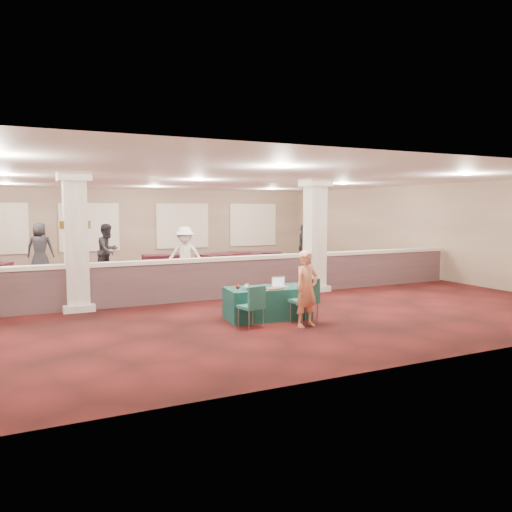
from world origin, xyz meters
name	(u,v)px	position (x,y,z in m)	size (l,w,h in m)	color
ground	(199,290)	(0.00, 0.00, 0.00)	(16.00, 16.00, 0.00)	#4D1313
wall_back	(138,227)	(0.00, 8.00, 1.60)	(16.00, 0.04, 3.20)	#7E6557
wall_front	(380,262)	(0.00, -8.00, 1.60)	(16.00, 0.04, 3.20)	#7E6557
wall_right	(411,230)	(8.00, 0.00, 1.60)	(0.04, 16.00, 3.20)	#7E6557
ceiling	(198,179)	(0.00, 0.00, 3.20)	(16.00, 16.00, 0.02)	white
partition_wall	(218,277)	(0.00, -1.50, 0.57)	(15.60, 0.28, 1.10)	#503637
column_left	(76,241)	(-3.50, -1.50, 1.64)	(0.72, 0.72, 3.20)	beige
column_right	(315,234)	(3.00, -1.50, 1.64)	(0.72, 0.72, 3.20)	beige
sconce_left	(62,225)	(-3.78, -1.50, 2.00)	(0.12, 0.12, 0.18)	brown
sconce_right	(88,225)	(-3.22, -1.50, 2.00)	(0.12, 0.12, 0.18)	brown
near_table	(267,303)	(0.10, -4.19, 0.34)	(1.77, 0.88, 0.68)	#103C36
conf_chair_main	(307,297)	(0.58, -5.02, 0.56)	(0.53, 0.53, 0.95)	#216155
conf_chair_side	(253,303)	(-0.55, -4.87, 0.51)	(0.51, 0.51, 0.86)	#216155
woman	(307,289)	(0.48, -5.18, 0.77)	(0.55, 0.37, 1.53)	#FF926E
far_table_front_center	(224,264)	(2.00, 3.00, 0.38)	(1.88, 0.94, 0.76)	black
far_table_front_right	(237,264)	(2.50, 3.00, 0.37)	(1.81, 0.90, 0.73)	black
far_table_back_center	(166,263)	(0.23, 4.44, 0.33)	(1.64, 0.82, 0.67)	black
far_table_back_right	(261,260)	(3.97, 4.02, 0.33)	(1.62, 0.81, 0.66)	black
attendee_a	(108,251)	(-1.92, 4.00, 0.93)	(0.89, 0.49, 1.85)	black
attendee_b	(185,255)	(0.06, 1.53, 0.90)	(1.15, 0.53, 1.80)	silver
attendee_c	(303,246)	(5.56, 3.38, 0.88)	(1.03, 0.49, 1.76)	black
attendee_d	(40,249)	(-4.00, 5.84, 0.94)	(0.93, 0.50, 1.88)	black
laptop_base	(280,287)	(0.37, -4.26, 0.69)	(0.31, 0.21, 0.02)	silver
laptop_screen	(278,281)	(0.38, -4.16, 0.80)	(0.31, 0.01, 0.20)	silver
screen_glow	(278,282)	(0.38, -4.16, 0.78)	(0.28, 0.00, 0.18)	silver
knitting	(273,288)	(0.12, -4.42, 0.69)	(0.37, 0.28, 0.03)	#CE6721
yarn_cream	(246,287)	(-0.42, -4.23, 0.73)	(0.10, 0.10, 0.10)	beige
yarn_red	(238,287)	(-0.54, -4.08, 0.73)	(0.09, 0.09, 0.09)	maroon
yarn_grey	(247,285)	(-0.30, -4.04, 0.73)	(0.10, 0.10, 0.10)	#4B4B50
scissors	(298,287)	(0.68, -4.51, 0.68)	(0.11, 0.03, 0.01)	red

